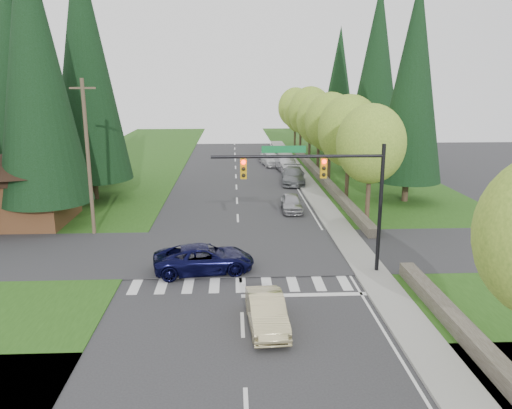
{
  "coord_description": "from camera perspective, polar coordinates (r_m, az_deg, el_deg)",
  "views": [
    {
      "loc": [
        -0.33,
        -19.89,
        9.86
      ],
      "look_at": [
        1.01,
        8.37,
        2.8
      ],
      "focal_mm": 35.0,
      "sensor_mm": 36.0,
      "label": 1
    }
  ],
  "objects": [
    {
      "name": "parked_car_e",
      "position": [
        63.71,
        1.4,
        5.79
      ],
      "size": [
        2.75,
        5.37,
        1.49
      ],
      "primitive_type": "imported",
      "rotation": [
        0.0,
        0.0,
        -0.13
      ],
      "color": "#9A9A9E",
      "rests_on": "ground"
    },
    {
      "name": "parked_car_a",
      "position": [
        38.64,
        4.1,
        0.21
      ],
      "size": [
        1.7,
        3.96,
        1.33
      ],
      "primitive_type": "imported",
      "rotation": [
        0.0,
        0.0,
        -0.03
      ],
      "color": "#A1A1A6",
      "rests_on": "ground"
    },
    {
      "name": "decid_tree_0",
      "position": [
        35.46,
        12.99,
        6.75
      ],
      "size": [
        4.8,
        4.8,
        8.37
      ],
      "color": "#38281C",
      "rests_on": "ground"
    },
    {
      "name": "conifer_w_b",
      "position": [
        41.0,
        -25.84,
        12.56
      ],
      "size": [
        5.44,
        5.44,
        17.8
      ],
      "color": "#38281C",
      "rests_on": "ground"
    },
    {
      "name": "parked_car_d",
      "position": [
        59.41,
        1.7,
        5.23
      ],
      "size": [
        2.47,
        4.88,
        1.59
      ],
      "primitive_type": "imported",
      "rotation": [
        0.0,
        0.0,
        0.13
      ],
      "color": "silver",
      "rests_on": "ground"
    },
    {
      "name": "curb_east",
      "position": [
        43.49,
        5.8,
        0.92
      ],
      "size": [
        0.2,
        80.0,
        0.13
      ],
      "primitive_type": "cube",
      "color": "gray",
      "rests_on": "ground"
    },
    {
      "name": "stone_wall_south",
      "position": [
        21.34,
        23.06,
        -13.66
      ],
      "size": [
        0.7,
        14.0,
        0.7
      ],
      "primitive_type": "cube",
      "color": "#4C4438",
      "rests_on": "ground"
    },
    {
      "name": "parked_car_b",
      "position": [
        48.98,
        4.3,
        3.3
      ],
      "size": [
        2.73,
        5.62,
        1.58
      ],
      "primitive_type": "imported",
      "rotation": [
        0.0,
        0.0,
        -0.1
      ],
      "color": "slate",
      "rests_on": "ground"
    },
    {
      "name": "sedan_champagne",
      "position": [
        20.82,
        1.22,
        -12.16
      ],
      "size": [
        1.69,
        4.19,
        1.35
      ],
      "primitive_type": "imported",
      "rotation": [
        0.0,
        0.0,
        0.06
      ],
      "color": "#CCBE88",
      "rests_on": "ground"
    },
    {
      "name": "conifer_w_c",
      "position": [
        43.51,
        -18.95,
        15.18
      ],
      "size": [
        6.46,
        6.46,
        20.8
      ],
      "color": "#38281C",
      "rests_on": "ground"
    },
    {
      "name": "grass_west",
      "position": [
        42.99,
        -19.77,
        -0.05
      ],
      "size": [
        14.0,
        110.0,
        0.06
      ],
      "primitive_type": "cube",
      "color": "#224A13",
      "rests_on": "ground"
    },
    {
      "name": "utility_pole",
      "position": [
        33.51,
        -18.64,
        5.19
      ],
      "size": [
        1.6,
        0.24,
        10.0
      ],
      "color": "#473828",
      "rests_on": "ground"
    },
    {
      "name": "traffic_signal",
      "position": [
        25.31,
        8.06,
        2.77
      ],
      "size": [
        8.7,
        0.37,
        6.8
      ],
      "color": "black",
      "rests_on": "ground"
    },
    {
      "name": "conifer_w_e",
      "position": [
        49.8,
        -19.21,
        13.76
      ],
      "size": [
        5.78,
        5.78,
        18.8
      ],
      "color": "#38281C",
      "rests_on": "ground"
    },
    {
      "name": "conifer_e_c",
      "position": [
        69.39,
        9.47,
        13.36
      ],
      "size": [
        5.1,
        5.1,
        16.8
      ],
      "color": "#38281C",
      "rests_on": "ground"
    },
    {
      "name": "cross_street",
      "position": [
        29.58,
        -1.92,
        -5.47
      ],
      "size": [
        120.0,
        8.0,
        0.1
      ],
      "primitive_type": "cube",
      "color": "#28282B",
      "rests_on": "ground"
    },
    {
      "name": "decid_tree_5",
      "position": [
        69.67,
        5.16,
        10.4
      ],
      "size": [
        4.8,
        4.8,
        8.3
      ],
      "color": "#38281C",
      "rests_on": "ground"
    },
    {
      "name": "decid_tree_2",
      "position": [
        48.97,
        8.51,
        9.26
      ],
      "size": [
        5.0,
        5.0,
        8.82
      ],
      "color": "#38281C",
      "rests_on": "ground"
    },
    {
      "name": "parked_car_c",
      "position": [
        55.49,
        3.47,
        4.6
      ],
      "size": [
        2.3,
        5.09,
        1.62
      ],
      "primitive_type": "imported",
      "rotation": [
        0.0,
        0.0,
        0.12
      ],
      "color": "#9E9EA2",
      "rests_on": "ground"
    },
    {
      "name": "conifer_e_a",
      "position": [
        42.39,
        17.54,
        13.29
      ],
      "size": [
        5.44,
        5.44,
        17.8
      ],
      "color": "#38281C",
      "rests_on": "ground"
    },
    {
      "name": "conifer_e_b",
      "position": [
        56.03,
        13.61,
        14.59
      ],
      "size": [
        6.12,
        6.12,
        19.8
      ],
      "color": "#38281C",
      "rests_on": "ground"
    },
    {
      "name": "stone_wall_north",
      "position": [
        51.57,
        7.32,
        3.27
      ],
      "size": [
        0.7,
        40.0,
        0.7
      ],
      "primitive_type": "cube",
      "color": "#4C4438",
      "rests_on": "ground"
    },
    {
      "name": "sidewalk_east",
      "position": [
        43.62,
        6.9,
        0.93
      ],
      "size": [
        1.8,
        80.0,
        0.13
      ],
      "primitive_type": "cube",
      "color": "gray",
      "rests_on": "ground"
    },
    {
      "name": "suv_navy",
      "position": [
        26.56,
        -5.96,
        -6.17
      ],
      "size": [
        5.56,
        3.15,
        1.46
      ],
      "primitive_type": "imported",
      "rotation": [
        0.0,
        0.0,
        1.71
      ],
      "color": "black",
      "rests_on": "ground"
    },
    {
      "name": "brown_building",
      "position": [
        38.44,
        -25.12,
        2.61
      ],
      "size": [
        8.4,
        8.4,
        5.4
      ],
      "color": "#4C2D19",
      "rests_on": "ground"
    },
    {
      "name": "decid_tree_3",
      "position": [
        55.87,
        7.22,
        9.6
      ],
      "size": [
        5.0,
        5.0,
        8.55
      ],
      "color": "#38281C",
      "rests_on": "ground"
    },
    {
      "name": "decid_tree_6",
      "position": [
        76.59,
        4.52,
        10.98
      ],
      "size": [
        5.2,
        5.2,
        8.86
      ],
      "color": "#38281C",
      "rests_on": "ground"
    },
    {
      "name": "decid_tree_4",
      "position": [
        62.75,
        6.23,
        10.46
      ],
      "size": [
        5.4,
        5.4,
        9.18
      ],
      "color": "#38281C",
      "rests_on": "ground"
    },
    {
      "name": "decid_tree_1",
      "position": [
        42.2,
        10.6,
        8.25
      ],
      "size": [
        5.2,
        5.2,
        8.8
      ],
      "color": "#38281C",
      "rests_on": "ground"
    },
    {
      "name": "ground",
      "position": [
        22.2,
        -1.61,
        -12.36
      ],
      "size": [
        120.0,
        120.0,
        0.0
      ],
      "primitive_type": "plane",
      "color": "#28282B",
      "rests_on": "ground"
    },
    {
      "name": "conifer_w_a",
      "position": [
        36.19,
        -23.99,
        14.33
      ],
      "size": [
        6.12,
        6.12,
        19.8
      ],
      "color": "#38281C",
      "rests_on": "ground"
    },
    {
      "name": "grass_east",
      "position": [
        43.19,
        15.35,
        0.35
      ],
      "size": [
        14.0,
        110.0,
        0.06
      ],
      "primitive_type": "cube",
      "color": "#224A13",
      "rests_on": "ground"
    }
  ]
}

